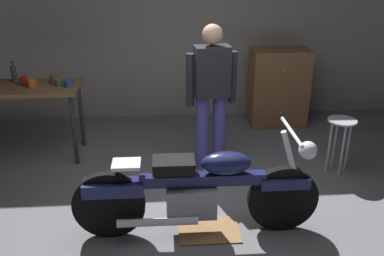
{
  "coord_description": "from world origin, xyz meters",
  "views": [
    {
      "loc": [
        -0.32,
        -3.45,
        2.43
      ],
      "look_at": [
        -0.01,
        0.7,
        0.65
      ],
      "focal_mm": 40.31,
      "sensor_mm": 36.0,
      "label": 1
    }
  ],
  "objects_px": {
    "motorcycle": "(199,189)",
    "mug_brown_stoneware": "(54,79)",
    "bottle": "(14,73)",
    "person_standing": "(211,92)",
    "mug_blue_enamel": "(68,83)",
    "mug_orange_travel": "(31,83)",
    "shop_stool": "(341,132)",
    "mug_green_speckled": "(59,82)",
    "mug_red_diner": "(24,81)",
    "wooden_dresser": "(278,88)"
  },
  "relations": [
    {
      "from": "mug_red_diner",
      "to": "person_standing",
      "type": "bearing_deg",
      "value": -13.42
    },
    {
      "from": "mug_green_speckled",
      "to": "mug_orange_travel",
      "type": "relative_size",
      "value": 0.93
    },
    {
      "from": "person_standing",
      "to": "mug_orange_travel",
      "type": "height_order",
      "value": "person_standing"
    },
    {
      "from": "mug_brown_stoneware",
      "to": "mug_orange_travel",
      "type": "bearing_deg",
      "value": -144.79
    },
    {
      "from": "shop_stool",
      "to": "bottle",
      "type": "xyz_separation_m",
      "value": [
        -3.76,
        0.89,
        0.5
      ]
    },
    {
      "from": "mug_orange_travel",
      "to": "mug_brown_stoneware",
      "type": "relative_size",
      "value": 1.05
    },
    {
      "from": "motorcycle",
      "to": "person_standing",
      "type": "bearing_deg",
      "value": 79.27
    },
    {
      "from": "mug_blue_enamel",
      "to": "mug_orange_travel",
      "type": "xyz_separation_m",
      "value": [
        -0.42,
        0.03,
        0.01
      ]
    },
    {
      "from": "person_standing",
      "to": "bottle",
      "type": "distance_m",
      "value": 2.42
    },
    {
      "from": "wooden_dresser",
      "to": "bottle",
      "type": "xyz_separation_m",
      "value": [
        -3.43,
        -0.57,
        0.45
      ]
    },
    {
      "from": "person_standing",
      "to": "mug_blue_enamel",
      "type": "xyz_separation_m",
      "value": [
        -1.63,
        0.39,
        0.02
      ]
    },
    {
      "from": "mug_red_diner",
      "to": "bottle",
      "type": "xyz_separation_m",
      "value": [
        -0.16,
        0.17,
        0.05
      ]
    },
    {
      "from": "mug_red_diner",
      "to": "mug_green_speckled",
      "type": "relative_size",
      "value": 1.0
    },
    {
      "from": "mug_red_diner",
      "to": "mug_green_speckled",
      "type": "distance_m",
      "value": 0.42
    },
    {
      "from": "motorcycle",
      "to": "bottle",
      "type": "height_order",
      "value": "bottle"
    },
    {
      "from": "motorcycle",
      "to": "mug_brown_stoneware",
      "type": "xyz_separation_m",
      "value": [
        -1.58,
        1.82,
        0.5
      ]
    },
    {
      "from": "mug_green_speckled",
      "to": "mug_orange_travel",
      "type": "height_order",
      "value": "mug_orange_travel"
    },
    {
      "from": "wooden_dresser",
      "to": "motorcycle",
      "type": "bearing_deg",
      "value": -118.45
    },
    {
      "from": "person_standing",
      "to": "mug_orange_travel",
      "type": "relative_size",
      "value": 13.8
    },
    {
      "from": "mug_brown_stoneware",
      "to": "bottle",
      "type": "height_order",
      "value": "bottle"
    },
    {
      "from": "mug_green_speckled",
      "to": "mug_orange_travel",
      "type": "xyz_separation_m",
      "value": [
        -0.3,
        -0.04,
        0.01
      ]
    },
    {
      "from": "mug_orange_travel",
      "to": "bottle",
      "type": "distance_m",
      "value": 0.38
    },
    {
      "from": "motorcycle",
      "to": "mug_red_diner",
      "type": "distance_m",
      "value": 2.65
    },
    {
      "from": "wooden_dresser",
      "to": "mug_red_diner",
      "type": "xyz_separation_m",
      "value": [
        -3.27,
        -0.74,
        0.4
      ]
    },
    {
      "from": "shop_stool",
      "to": "mug_green_speckled",
      "type": "height_order",
      "value": "mug_green_speckled"
    },
    {
      "from": "person_standing",
      "to": "mug_green_speckled",
      "type": "xyz_separation_m",
      "value": [
        -1.75,
        0.45,
        0.02
      ]
    },
    {
      "from": "motorcycle",
      "to": "mug_blue_enamel",
      "type": "height_order",
      "value": "motorcycle"
    },
    {
      "from": "motorcycle",
      "to": "mug_brown_stoneware",
      "type": "bearing_deg",
      "value": 131.44
    },
    {
      "from": "mug_red_diner",
      "to": "mug_brown_stoneware",
      "type": "distance_m",
      "value": 0.34
    },
    {
      "from": "mug_blue_enamel",
      "to": "bottle",
      "type": "height_order",
      "value": "bottle"
    },
    {
      "from": "wooden_dresser",
      "to": "mug_red_diner",
      "type": "relative_size",
      "value": 9.74
    },
    {
      "from": "motorcycle",
      "to": "person_standing",
      "type": "xyz_separation_m",
      "value": [
        0.25,
        1.25,
        0.48
      ]
    },
    {
      "from": "bottle",
      "to": "mug_red_diner",
      "type": "bearing_deg",
      "value": -46.22
    },
    {
      "from": "motorcycle",
      "to": "wooden_dresser",
      "type": "bearing_deg",
      "value": 61.97
    },
    {
      "from": "wooden_dresser",
      "to": "bottle",
      "type": "distance_m",
      "value": 3.51
    },
    {
      "from": "motorcycle",
      "to": "mug_green_speckled",
      "type": "height_order",
      "value": "motorcycle"
    },
    {
      "from": "mug_blue_enamel",
      "to": "mug_brown_stoneware",
      "type": "relative_size",
      "value": 1.03
    },
    {
      "from": "mug_blue_enamel",
      "to": "mug_red_diner",
      "type": "height_order",
      "value": "mug_red_diner"
    },
    {
      "from": "shop_stool",
      "to": "mug_brown_stoneware",
      "type": "relative_size",
      "value": 5.54
    },
    {
      "from": "person_standing",
      "to": "wooden_dresser",
      "type": "bearing_deg",
      "value": -139.7
    },
    {
      "from": "mug_blue_enamel",
      "to": "mug_red_diner",
      "type": "xyz_separation_m",
      "value": [
        -0.54,
        0.13,
        0.01
      ]
    },
    {
      "from": "mug_blue_enamel",
      "to": "motorcycle",
      "type": "bearing_deg",
      "value": -49.92
    },
    {
      "from": "mug_brown_stoneware",
      "to": "bottle",
      "type": "bearing_deg",
      "value": 167.28
    },
    {
      "from": "person_standing",
      "to": "shop_stool",
      "type": "relative_size",
      "value": 2.61
    },
    {
      "from": "mug_brown_stoneware",
      "to": "person_standing",
      "type": "bearing_deg",
      "value": -17.31
    },
    {
      "from": "person_standing",
      "to": "shop_stool",
      "type": "bearing_deg",
      "value": 163.38
    },
    {
      "from": "motorcycle",
      "to": "shop_stool",
      "type": "height_order",
      "value": "motorcycle"
    },
    {
      "from": "motorcycle",
      "to": "shop_stool",
      "type": "bearing_deg",
      "value": 32.0
    },
    {
      "from": "wooden_dresser",
      "to": "bottle",
      "type": "relative_size",
      "value": 4.56
    },
    {
      "from": "mug_orange_travel",
      "to": "mug_brown_stoneware",
      "type": "distance_m",
      "value": 0.27
    }
  ]
}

